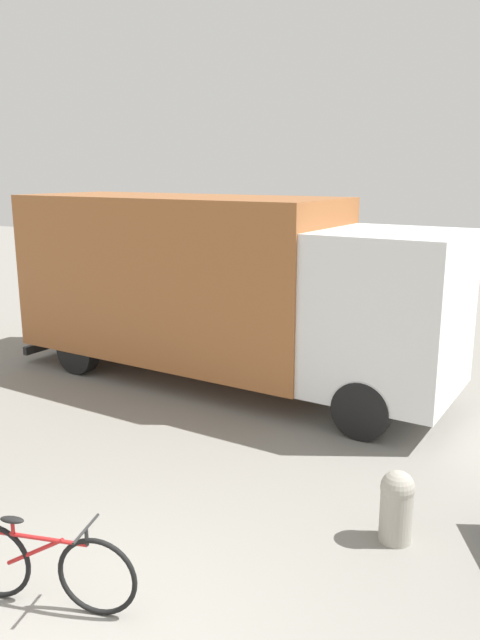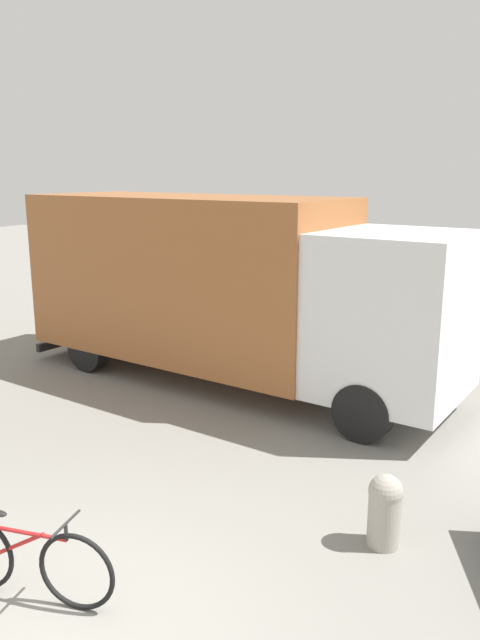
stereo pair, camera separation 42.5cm
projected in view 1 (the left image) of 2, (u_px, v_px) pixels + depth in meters
The scene contains 3 objects.
delivery_truck at pixel (219, 284), 10.68m from camera, with size 8.13×3.39×3.21m.
bicycle_far at pixel (44, 566), 5.25m from camera, with size 1.66×0.46×0.80m.
bollard_near_bench at pixel (397, 504), 6.19m from camera, with size 0.34×0.34×0.75m.
Camera 1 is at (2.91, -3.12, 3.62)m, focal length 35.00 mm.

